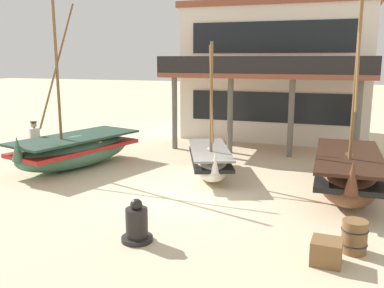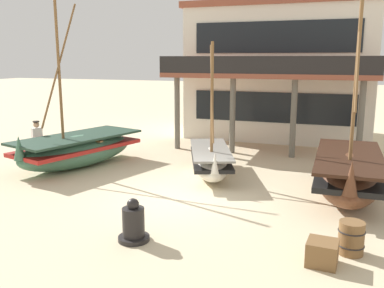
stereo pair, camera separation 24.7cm
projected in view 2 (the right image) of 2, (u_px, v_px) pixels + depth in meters
name	position (u px, v px, depth m)	size (l,w,h in m)	color
ground_plane	(180.00, 197.00, 12.35)	(120.00, 120.00, 0.00)	beige
fishing_boat_near_left	(210.00, 160.00, 14.54)	(2.56, 3.98, 4.52)	silver
fishing_boat_centre_large	(77.00, 149.00, 15.75)	(3.28, 5.27, 6.00)	#427056
fishing_boat_far_right	(348.00, 173.00, 12.30)	(1.90, 4.98, 6.74)	brown
fisherman_by_hull	(38.00, 143.00, 15.99)	(0.37, 0.42, 1.68)	#33333D
capstan_winch	(134.00, 224.00, 9.33)	(0.71, 0.71, 0.98)	black
wooden_barrel	(351.00, 238.00, 8.71)	(0.56, 0.56, 0.70)	brown
cargo_crate	(322.00, 253.00, 8.27)	(0.58, 0.58, 0.49)	brown
harbor_building_main	(281.00, 71.00, 21.57)	(9.23, 8.05, 6.67)	silver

